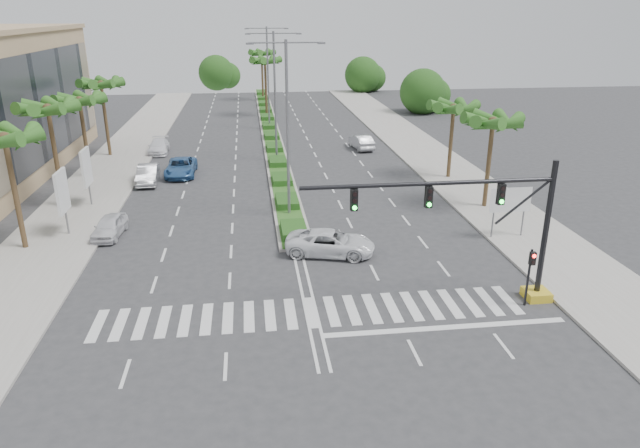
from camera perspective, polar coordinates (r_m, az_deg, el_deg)
The scene contains 27 objects.
ground at distance 27.95m, azimuth -0.88°, elevation -8.83°, with size 160.00×160.00×0.00m, color #333335.
footpath_right at distance 49.59m, azimuth 14.20°, elevation 3.96°, with size 6.00×120.00×0.15m, color gray.
footpath_left at distance 47.94m, azimuth -22.11°, elevation 2.48°, with size 6.00×120.00×0.15m, color gray.
median at distance 70.58m, azimuth -5.02°, elevation 9.36°, with size 2.20×75.00×0.20m, color gray.
median_grass at distance 70.56m, azimuth -5.03°, elevation 9.46°, with size 1.80×75.00×0.04m, color #265B1F.
signal_gantry at distance 28.87m, azimuth 17.69°, elevation -1.28°, with size 12.60×1.20×7.20m.
pedestrian_signal at distance 29.42m, azimuth 20.29°, elevation -4.18°, with size 0.28×0.36×3.00m.
direction_sign at distance 37.74m, azimuth 18.49°, elevation 2.10°, with size 2.70×0.11×3.40m.
billboard_near at distance 39.59m, azimuth -24.39°, elevation 2.93°, with size 0.18×2.10×4.35m.
billboard_far at distance 45.14m, azimuth -22.33°, elevation 5.23°, with size 0.18×2.10×4.35m.
palm_left_near at distance 37.57m, azimuth -28.98°, elevation 7.22°, with size 4.57×4.68×7.55m.
palm_left_mid at distance 44.92m, azimuth -25.54°, elevation 10.10°, with size 4.57×4.68×7.95m.
palm_left_far at distance 52.58m, azimuth -22.89°, elevation 11.10°, with size 4.57×4.68×7.35m.
palm_left_end at distance 60.22m, azimuth -21.03°, elevation 12.73°, with size 4.57×4.68×7.75m.
palm_right_near at distance 42.55m, azimuth 16.89°, elevation 9.52°, with size 4.57×4.68×7.05m.
palm_right_far at distance 49.90m, azimuth 13.20°, elevation 11.04°, with size 4.57×4.68×6.75m.
palm_median_a at distance 79.52m, azimuth -5.52°, elevation 15.75°, with size 4.57×4.68×8.05m.
palm_median_b at distance 94.47m, azimuth -5.86°, elevation 16.49°, with size 4.57×4.68×8.05m.
streetlight_near at distance 38.92m, azimuth -3.28°, elevation 10.30°, with size 5.10×0.25×12.00m.
streetlight_mid at distance 54.71m, azimuth -4.53°, elevation 13.25°, with size 5.10×0.25×12.00m.
streetlight_far at distance 70.60m, azimuth -5.23°, elevation 14.87°, with size 5.10×0.25×12.00m.
car_parked_a at distance 39.15m, azimuth -20.31°, elevation -0.24°, with size 1.59×3.94×1.34m, color silver.
car_parked_b at distance 50.38m, azimuth -16.84°, elevation 4.78°, with size 1.63×4.66×1.54m, color #B4B4B9.
car_parked_c at distance 52.04m, azimuth -13.73°, elevation 5.54°, with size 2.48×5.38×1.50m, color #32619B.
car_parked_d at distance 61.11m, azimuth -15.82°, elevation 7.48°, with size 1.91×4.71×1.37m, color white.
car_crossing at distance 33.99m, azimuth 1.04°, elevation -1.89°, with size 2.44×5.30×1.47m, color white.
car_right at distance 60.79m, azimuth 4.14°, elevation 8.20°, with size 1.59×4.57×1.51m, color silver.
Camera 1 is at (-2.65, -24.21, 13.72)m, focal length 32.00 mm.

